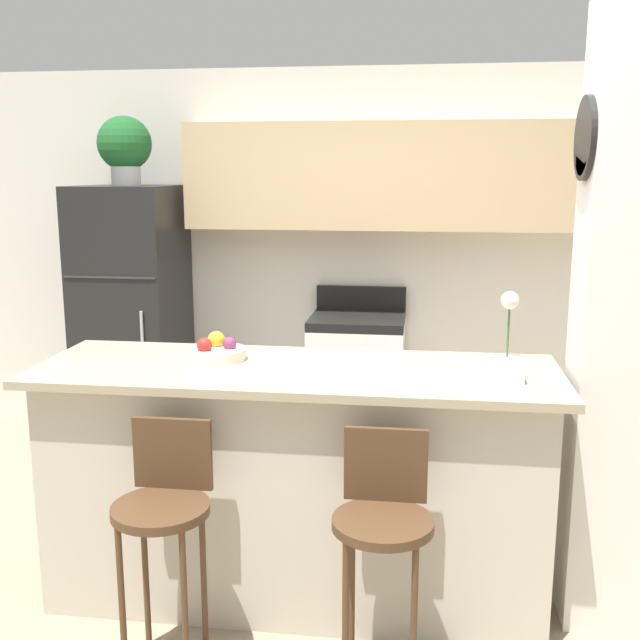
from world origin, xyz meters
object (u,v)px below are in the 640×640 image
at_px(bar_stool_left, 164,510).
at_px(fruit_bowl, 216,351).
at_px(orchid_vase, 507,356).
at_px(stove_range, 357,381).
at_px(trash_bin, 201,428).
at_px(potted_plant_on_fridge, 125,147).
at_px(refrigerator, 133,316).
at_px(bar_stool_right, 383,523).

height_order(bar_stool_left, fruit_bowl, fruit_bowl).
distance_m(bar_stool_left, orchid_vase, 1.44).
height_order(stove_range, orchid_vase, orchid_vase).
height_order(orchid_vase, trash_bin, orchid_vase).
bearing_deg(bar_stool_left, trash_bin, 103.39).
distance_m(potted_plant_on_fridge, trash_bin, 1.92).
bearing_deg(refrigerator, bar_stool_left, -66.12).
distance_m(stove_range, bar_stool_left, 2.46).
bearing_deg(refrigerator, fruit_bowl, -57.94).
height_order(stove_range, fruit_bowl, fruit_bowl).
bearing_deg(trash_bin, bar_stool_right, -57.81).
distance_m(stove_range, trash_bin, 1.09).
distance_m(bar_stool_right, orchid_vase, 0.82).
relative_size(refrigerator, stove_range, 1.65).
height_order(bar_stool_left, potted_plant_on_fridge, potted_plant_on_fridge).
xyz_separation_m(bar_stool_left, fruit_bowl, (0.04, 0.62, 0.46)).
bearing_deg(orchid_vase, bar_stool_right, -135.27).
xyz_separation_m(bar_stool_left, bar_stool_right, (0.81, 0.00, 0.00)).
xyz_separation_m(potted_plant_on_fridge, trash_bin, (0.54, -0.26, -1.83)).
bearing_deg(bar_stool_right, bar_stool_left, 180.00).
bearing_deg(fruit_bowl, bar_stool_right, -38.78).
bearing_deg(fruit_bowl, orchid_vase, -7.95).
relative_size(stove_range, fruit_bowl, 4.17).
xyz_separation_m(bar_stool_left, potted_plant_on_fridge, (-1.03, 2.33, 1.39)).
xyz_separation_m(potted_plant_on_fridge, fruit_bowl, (1.07, -1.71, -0.93)).
bearing_deg(stove_range, bar_stool_left, -101.92).
height_order(refrigerator, potted_plant_on_fridge, potted_plant_on_fridge).
xyz_separation_m(bar_stool_right, fruit_bowl, (-0.77, 0.62, 0.46)).
distance_m(refrigerator, trash_bin, 0.91).
bearing_deg(trash_bin, stove_range, 18.32).
relative_size(orchid_vase, trash_bin, 0.94).
distance_m(bar_stool_left, potted_plant_on_fridge, 2.90).
height_order(bar_stool_right, trash_bin, bar_stool_right).
xyz_separation_m(stove_range, orchid_vase, (0.76, -1.96, 0.68)).
xyz_separation_m(bar_stool_left, orchid_vase, (1.27, 0.45, 0.52)).
bearing_deg(bar_stool_right, orchid_vase, 44.73).
bearing_deg(trash_bin, refrigerator, 154.57).
distance_m(refrigerator, potted_plant_on_fridge, 1.13).
bearing_deg(stove_range, refrigerator, -177.17).
xyz_separation_m(stove_range, trash_bin, (-1.00, -0.33, -0.27)).
relative_size(refrigerator, trash_bin, 4.65).
bearing_deg(stove_range, potted_plant_on_fridge, -177.18).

